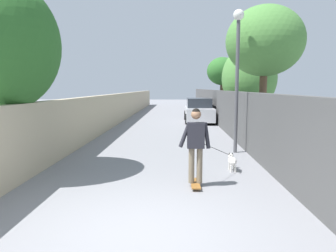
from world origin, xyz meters
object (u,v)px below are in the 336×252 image
at_px(person_skateboarder, 196,140).
at_px(dog, 232,161).
at_px(tree_right_far, 222,72).
at_px(lamp_post, 238,57).
at_px(tree_right_near, 265,42).
at_px(tree_right_distant, 249,78).
at_px(skateboard, 195,183).
at_px(car_near, 199,111).

distance_m(person_skateboarder, dog, 1.91).
xyz_separation_m(tree_right_far, lamp_post, (-12.97, 1.33, -0.18)).
relative_size(tree_right_near, tree_right_distant, 1.16).
height_order(tree_right_near, person_skateboarder, tree_right_near).
bearing_deg(tree_right_distant, tree_right_near, 172.72).
distance_m(tree_right_far, person_skateboarder, 17.15).
height_order(tree_right_near, lamp_post, tree_right_near).
bearing_deg(dog, tree_right_far, -6.87).
distance_m(tree_right_near, person_skateboarder, 6.61).
bearing_deg(lamp_post, tree_right_near, -40.83).
bearing_deg(skateboard, tree_right_far, -9.85).
xyz_separation_m(tree_right_near, skateboard, (-5.24, 2.85, -3.84)).
relative_size(tree_right_distant, dog, 2.67).
relative_size(tree_right_near, skateboard, 6.55).
relative_size(tree_right_near, tree_right_far, 1.18).
bearing_deg(car_near, tree_right_far, -29.78).
relative_size(lamp_post, car_near, 1.11).
bearing_deg(tree_right_distant, dog, 165.06).
bearing_deg(tree_right_far, dog, 173.13).
bearing_deg(car_near, tree_right_near, -167.05).
height_order(tree_right_far, car_near, tree_right_far).
distance_m(person_skateboarder, car_near, 13.41).
relative_size(tree_right_near, car_near, 1.22).
relative_size(tree_right_near, lamp_post, 1.11).
relative_size(dog, car_near, 0.40).
height_order(skateboard, dog, dog).
bearing_deg(tree_right_near, skateboard, 151.45).
bearing_deg(dog, car_near, 0.36).
distance_m(tree_right_distant, dog, 9.99).
xyz_separation_m(tree_right_far, skateboard, (-16.74, 2.91, -3.32)).
height_order(tree_right_near, dog, tree_right_near).
relative_size(tree_right_far, dog, 2.63).
height_order(dog, car_near, car_near).
xyz_separation_m(skateboard, car_near, (13.37, -0.98, 0.65)).
relative_size(tree_right_near, person_skateboarder, 3.13).
bearing_deg(car_near, lamp_post, -176.43).
height_order(tree_right_distant, person_skateboarder, tree_right_distant).
height_order(tree_right_far, lamp_post, lamp_post).
bearing_deg(lamp_post, person_skateboarder, 157.26).
height_order(skateboard, person_skateboarder, person_skateboarder).
height_order(tree_right_distant, dog, tree_right_distant).
height_order(tree_right_near, tree_right_far, tree_right_near).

